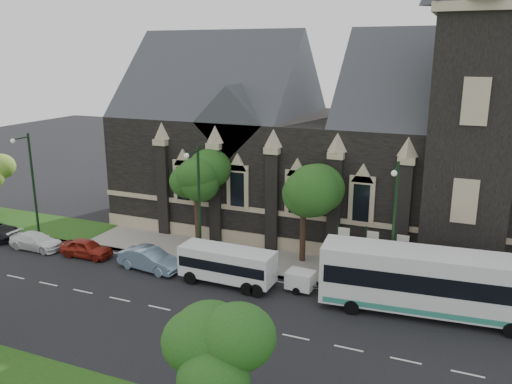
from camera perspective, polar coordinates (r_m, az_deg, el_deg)
The scene contains 18 objects.
ground at distance 32.51m, azimuth -5.98°, elevation -13.45°, with size 160.00×160.00×0.00m, color black.
sidewalk at distance 40.24m, azimuth 0.53°, elevation -7.45°, with size 80.00×5.00×0.15m, color gray.
museum at distance 45.21m, azimuth 11.10°, elevation 5.47°, with size 40.00×17.70×29.90m.
tree_park_east at distance 20.56m, azimuth -3.47°, elevation -16.84°, with size 3.40×3.40×6.28m.
tree_walk_right at distance 38.48m, azimuth 5.66°, elevation 0.44°, with size 4.08×4.08×7.80m.
tree_walk_left at distance 41.91m, azimuth -6.19°, elevation 1.53°, with size 3.91×3.91×7.64m.
street_lamp_near at distance 33.90m, azimuth 14.84°, elevation -3.26°, with size 0.36×1.88×9.00m.
street_lamp_mid at distance 38.17m, azimuth -6.40°, elevation -0.79°, with size 0.36×1.88×9.00m.
street_lamp_far at distance 47.84m, azimuth -23.42°, elevation 1.29°, with size 0.36×1.88×9.00m.
banner_flag_left at distance 37.18m, azimuth 9.30°, elevation -5.77°, with size 0.90×0.10×4.00m.
banner_flag_center at distance 36.82m, azimuth 12.33°, elevation -6.14°, with size 0.90×0.10×4.00m.
banner_flag_right at distance 36.56m, azimuth 15.43°, elevation -6.50°, with size 0.90×0.10×4.00m.
tour_coach at distance 33.39m, azimuth 19.18°, elevation -9.32°, with size 13.90×4.07×4.00m.
shuttle_bus at distance 35.96m, azimuth -3.15°, elevation -7.84°, with size 6.70×2.48×2.57m.
box_trailer at distance 35.31m, azimuth 4.90°, elevation -9.58°, with size 2.65×1.56×1.39m.
sedan at distance 39.21m, azimuth -11.55°, elevation -7.23°, with size 1.72×4.93×1.63m, color #7B97B2.
car_far_red at distance 42.88m, azimuth -18.08°, elevation -5.86°, with size 1.68×4.18×1.43m, color maroon.
car_far_white at distance 45.96m, azimuth -22.94°, elevation -4.98°, with size 1.87×4.61×1.34m, color white.
Camera 1 is at (13.99, -24.94, 15.47)m, focal length 36.52 mm.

